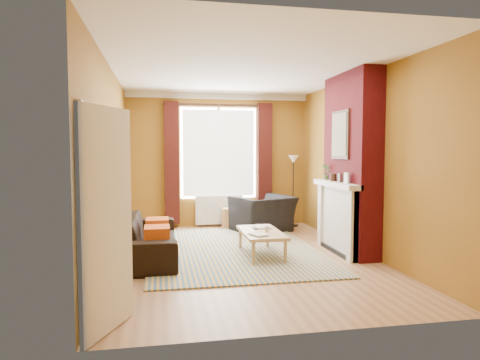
# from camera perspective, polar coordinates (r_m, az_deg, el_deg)

# --- Properties ---
(ground) EXTENTS (5.50, 5.50, 0.00)m
(ground) POSITION_cam_1_polar(r_m,az_deg,el_deg) (6.56, 0.41, -10.22)
(ground) COLOR #87603D
(ground) RESTS_ON ground
(room_walls) EXTENTS (3.82, 5.54, 2.83)m
(room_walls) POSITION_cam_1_polar(r_m,az_deg,el_deg) (6.78, 5.27, 2.06)
(room_walls) COLOR brown
(room_walls) RESTS_ON ground
(striped_rug) EXTENTS (2.65, 3.67, 0.02)m
(striped_rug) POSITION_cam_1_polar(r_m,az_deg,el_deg) (6.98, -1.11, -9.26)
(striped_rug) COLOR #2F5981
(striped_rug) RESTS_ON ground
(sofa) EXTENTS (0.86, 2.17, 0.63)m
(sofa) POSITION_cam_1_polar(r_m,az_deg,el_deg) (6.60, -12.27, -7.43)
(sofa) COLOR black
(sofa) RESTS_ON ground
(armchair) EXTENTS (1.36, 1.28, 0.70)m
(armchair) POSITION_cam_1_polar(r_m,az_deg,el_deg) (8.50, 3.05, -4.54)
(armchair) COLOR black
(armchair) RESTS_ON ground
(coffee_table) EXTENTS (0.59, 1.16, 0.38)m
(coffee_table) POSITION_cam_1_polar(r_m,az_deg,el_deg) (6.56, 2.85, -7.17)
(coffee_table) COLOR tan
(coffee_table) RESTS_ON ground
(wicker_stool) EXTENTS (0.44, 0.44, 0.42)m
(wicker_stool) POSITION_cam_1_polar(r_m,az_deg,el_deg) (8.87, -1.34, -5.11)
(wicker_stool) COLOR #986D42
(wicker_stool) RESTS_ON ground
(floor_lamp) EXTENTS (0.22, 0.22, 1.51)m
(floor_lamp) POSITION_cam_1_polar(r_m,az_deg,el_deg) (9.09, 7.13, 1.29)
(floor_lamp) COLOR black
(floor_lamp) RESTS_ON ground
(book_a) EXTENTS (0.29, 0.33, 0.03)m
(book_a) POSITION_cam_1_polar(r_m,az_deg,el_deg) (6.16, 1.71, -7.38)
(book_a) COLOR #999999
(book_a) RESTS_ON coffee_table
(book_b) EXTENTS (0.28, 0.35, 0.02)m
(book_b) POSITION_cam_1_polar(r_m,az_deg,el_deg) (6.84, 2.09, -6.25)
(book_b) COLOR #999999
(book_b) RESTS_ON coffee_table
(mug) EXTENTS (0.12, 0.12, 0.08)m
(mug) POSITION_cam_1_polar(r_m,az_deg,el_deg) (6.49, 3.62, -6.54)
(mug) COLOR #999999
(mug) RESTS_ON coffee_table
(tv_remote) EXTENTS (0.05, 0.16, 0.02)m
(tv_remote) POSITION_cam_1_polar(r_m,az_deg,el_deg) (6.72, 1.98, -6.45)
(tv_remote) COLOR #232326
(tv_remote) RESTS_ON coffee_table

